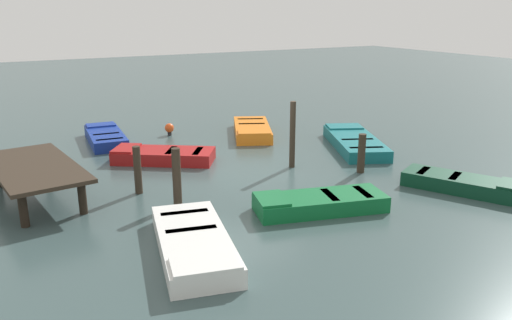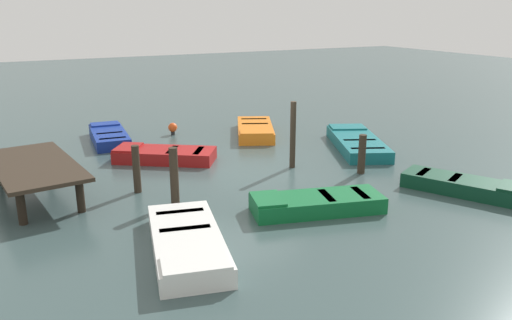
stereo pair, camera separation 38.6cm
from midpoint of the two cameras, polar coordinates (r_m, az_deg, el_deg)
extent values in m
plane|color=#384C4C|center=(15.76, -0.70, -1.22)|extent=(80.00, 80.00, 0.00)
cube|color=#33281E|center=(14.43, -24.28, -0.70)|extent=(4.35, 2.39, 0.10)
cylinder|color=black|center=(16.25, -23.02, -0.47)|extent=(0.20, 0.20, 0.85)
cylinder|color=black|center=(12.91, -25.37, -5.02)|extent=(0.20, 0.20, 0.85)
cylinder|color=black|center=(13.17, -19.65, -3.95)|extent=(0.20, 0.20, 0.85)
cube|color=silver|center=(10.72, -8.04, -9.17)|extent=(3.71, 2.13, 0.40)
cube|color=#334772|center=(10.66, -8.07, -8.49)|extent=(3.13, 1.71, 0.04)
cube|color=silver|center=(9.41, -6.88, -11.42)|extent=(1.03, 1.38, 0.06)
cube|color=navy|center=(10.88, -8.28, -7.73)|extent=(0.44, 1.09, 0.04)
cube|color=navy|center=(11.75, -8.93, -5.86)|extent=(0.44, 1.09, 0.04)
cube|color=#0C3823|center=(15.02, 21.48, -2.53)|extent=(3.30, 2.38, 0.40)
cube|color=maroon|center=(14.98, 21.54, -2.02)|extent=(2.77, 1.95, 0.04)
cube|color=maroon|center=(15.01, 20.68, -1.73)|extent=(0.55, 0.83, 0.04)
cube|color=maroon|center=(15.22, 17.52, -1.18)|extent=(0.55, 0.83, 0.04)
cube|color=#14666B|center=(18.61, 10.41, 1.95)|extent=(4.27, 2.99, 0.40)
cube|color=beige|center=(18.58, 10.43, 2.36)|extent=(3.59, 2.45, 0.04)
cube|color=#14666B|center=(20.03, 9.31, 3.73)|extent=(1.35, 1.56, 0.06)
cube|color=#9B9789|center=(18.28, 10.68, 2.25)|extent=(0.65, 1.12, 0.04)
cube|color=#9B9789|center=(17.25, 11.61, 1.33)|extent=(0.65, 1.12, 0.04)
cube|color=maroon|center=(16.94, -10.90, 0.46)|extent=(2.83, 3.36, 0.40)
cube|color=black|center=(16.90, -10.92, 0.92)|extent=(2.34, 2.81, 0.04)
cube|color=maroon|center=(17.26, -14.94, 1.29)|extent=(1.33, 1.22, 0.06)
cube|color=black|center=(16.83, -10.14, 1.03)|extent=(0.92, 0.71, 0.04)
cube|color=black|center=(16.62, -7.20, 0.96)|extent=(0.92, 0.71, 0.04)
cube|color=navy|center=(19.87, -17.00, 2.42)|extent=(3.23, 1.48, 0.40)
cube|color=silver|center=(19.84, -17.03, 2.81)|extent=(2.74, 1.17, 0.04)
cube|color=navy|center=(21.00, -17.48, 3.77)|extent=(0.79, 1.13, 0.06)
cube|color=#A4A49F|center=(19.60, -16.95, 2.78)|extent=(0.28, 0.95, 0.04)
cube|color=#A4A49F|center=(18.77, -16.61, 2.21)|extent=(0.28, 0.95, 0.04)
cube|color=orange|center=(20.20, -0.99, 3.38)|extent=(3.62, 2.64, 0.40)
cube|color=black|center=(20.17, -0.99, 3.77)|extent=(3.04, 2.16, 0.04)
cube|color=orange|center=(18.88, -0.78, 3.15)|extent=(1.18, 1.41, 0.06)
cube|color=black|center=(20.41, -1.03, 4.04)|extent=(0.62, 1.03, 0.04)
cube|color=black|center=(21.31, -1.17, 4.58)|extent=(0.62, 1.03, 0.04)
cube|color=#0F602D|center=(12.74, 6.34, -4.80)|extent=(1.95, 3.42, 0.40)
cube|color=orange|center=(12.69, 6.36, -4.21)|extent=(1.58, 2.88, 0.04)
cube|color=#0F602D|center=(12.30, 0.84, -4.35)|extent=(1.18, 0.95, 0.06)
cube|color=#B06E1E|center=(12.76, 7.39, -3.94)|extent=(0.92, 0.43, 0.04)
cube|color=#B06E1E|center=(13.09, 11.03, -3.57)|extent=(0.92, 0.43, 0.04)
cylinder|color=#33281E|center=(15.88, 3.41, 2.83)|extent=(0.18, 0.18, 2.10)
cylinder|color=#33281E|center=(13.00, -9.70, -1.90)|extent=(0.22, 0.22, 1.51)
cylinder|color=#33281E|center=(15.74, 11.03, 0.73)|extent=(0.23, 0.23, 1.20)
cylinder|color=#33281E|center=(14.09, -13.87, -1.10)|extent=(0.20, 0.20, 1.32)
cylinder|color=#262626|center=(20.48, -10.17, 2.90)|extent=(0.16, 0.16, 0.12)
sphere|color=#E54C19|center=(20.42, -10.20, 3.55)|extent=(0.36, 0.36, 0.36)
camera|label=1|loc=(0.19, -90.71, -0.21)|focal=35.77mm
camera|label=2|loc=(0.19, 89.29, 0.21)|focal=35.77mm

